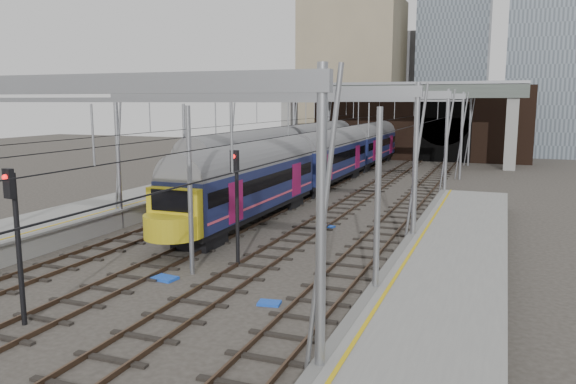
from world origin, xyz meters
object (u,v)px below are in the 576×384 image
at_px(signal_near_left, 15,229).
at_px(signal_near_centre, 236,194).
at_px(train_second, 287,154).
at_px(train_main, 353,149).

bearing_deg(signal_near_left, signal_near_centre, 77.57).
height_order(train_second, signal_near_centre, signal_near_centre).
bearing_deg(train_second, train_main, 61.89).
bearing_deg(signal_near_centre, train_main, 99.47).
height_order(train_main, train_second, train_second).
xyz_separation_m(train_main, train_second, (-4.00, -7.49, 0.09)).
distance_m(train_main, signal_near_centre, 32.47).
xyz_separation_m(signal_near_left, signal_near_centre, (3.54, 8.46, -0.00)).
height_order(signal_near_left, signal_near_centre, signal_near_left).
relative_size(train_main, signal_near_centre, 12.65).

